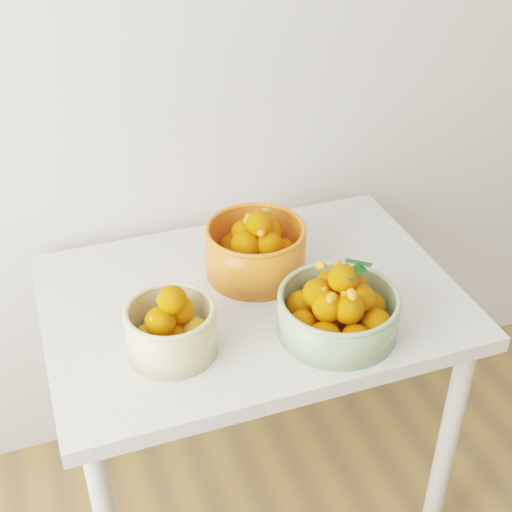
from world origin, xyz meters
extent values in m
cube|color=silver|center=(-0.37, 1.60, 0.73)|extent=(1.00, 0.70, 0.04)
cylinder|color=silver|center=(0.07, 1.31, 0.35)|extent=(0.05, 0.05, 0.71)
cylinder|color=silver|center=(-0.81, 1.89, 0.35)|extent=(0.05, 0.05, 0.71)
cylinder|color=silver|center=(0.07, 1.89, 0.35)|extent=(0.05, 0.05, 0.71)
cylinder|color=#D0BF80|center=(-0.60, 1.47, 0.81)|extent=(0.20, 0.20, 0.11)
torus|color=#D0BF80|center=(-0.60, 1.47, 0.86)|extent=(0.21, 0.21, 0.01)
sphere|color=#D1660C|center=(-0.55, 1.46, 0.79)|extent=(0.06, 0.06, 0.06)
sphere|color=#D1660C|center=(-0.60, 1.52, 0.79)|extent=(0.07, 0.07, 0.07)
sphere|color=#D1660C|center=(-0.65, 1.47, 0.79)|extent=(0.07, 0.07, 0.07)
sphere|color=#EF5E00|center=(-0.60, 1.42, 0.79)|extent=(0.07, 0.07, 0.07)
sphere|color=#EF5E00|center=(-0.60, 1.47, 0.79)|extent=(0.06, 0.06, 0.06)
sphere|color=#EF5E00|center=(-0.57, 1.48, 0.85)|extent=(0.06, 0.06, 0.06)
sphere|color=#EF5E00|center=(-0.62, 1.45, 0.85)|extent=(0.07, 0.07, 0.07)
sphere|color=#EF5E00|center=(-0.59, 1.47, 0.89)|extent=(0.06, 0.06, 0.06)
ellipsoid|color=orange|center=(-0.61, 1.50, 0.86)|extent=(0.03, 0.04, 0.03)
ellipsoid|color=orange|center=(-0.60, 1.47, 0.89)|extent=(0.04, 0.04, 0.03)
ellipsoid|color=orange|center=(-0.60, 1.47, 0.87)|extent=(0.03, 0.04, 0.03)
ellipsoid|color=orange|center=(-0.63, 1.45, 0.86)|extent=(0.04, 0.04, 0.03)
ellipsoid|color=orange|center=(-0.60, 1.47, 0.89)|extent=(0.04, 0.04, 0.03)
ellipsoid|color=orange|center=(-0.61, 1.47, 0.89)|extent=(0.04, 0.03, 0.03)
ellipsoid|color=orange|center=(-0.59, 1.50, 0.86)|extent=(0.03, 0.04, 0.03)
ellipsoid|color=orange|center=(-0.60, 1.46, 0.88)|extent=(0.03, 0.04, 0.03)
cylinder|color=#82A271|center=(-0.23, 1.41, 0.80)|extent=(0.30, 0.30, 0.10)
torus|color=#82A271|center=(-0.23, 1.41, 0.85)|extent=(0.30, 0.30, 0.01)
sphere|color=#EF5E00|center=(-0.14, 1.41, 0.80)|extent=(0.07, 0.07, 0.07)
sphere|color=#EF5E00|center=(-0.17, 1.47, 0.80)|extent=(0.07, 0.07, 0.07)
sphere|color=#EF5E00|center=(-0.23, 1.49, 0.80)|extent=(0.07, 0.07, 0.07)
sphere|color=#EF5E00|center=(-0.29, 1.46, 0.80)|extent=(0.07, 0.07, 0.07)
sphere|color=#EF5E00|center=(-0.32, 1.40, 0.80)|extent=(0.06, 0.06, 0.06)
sphere|color=#EF5E00|center=(-0.29, 1.34, 0.80)|extent=(0.07, 0.07, 0.07)
sphere|color=#EF5E00|center=(-0.23, 1.32, 0.80)|extent=(0.07, 0.07, 0.07)
sphere|color=#EF5E00|center=(-0.16, 1.35, 0.80)|extent=(0.07, 0.07, 0.07)
sphere|color=#EF5E00|center=(-0.23, 1.41, 0.80)|extent=(0.07, 0.07, 0.07)
sphere|color=#EF5E00|center=(-0.19, 1.43, 0.85)|extent=(0.07, 0.07, 0.07)
sphere|color=#EF5E00|center=(-0.23, 1.45, 0.85)|extent=(0.07, 0.07, 0.07)
sphere|color=#EF5E00|center=(-0.27, 1.43, 0.85)|extent=(0.07, 0.07, 0.07)
sphere|color=#EF5E00|center=(-0.27, 1.38, 0.85)|extent=(0.07, 0.07, 0.07)
sphere|color=#EF5E00|center=(-0.23, 1.36, 0.85)|extent=(0.07, 0.07, 0.07)
sphere|color=#EF5E00|center=(-0.19, 1.38, 0.85)|extent=(0.06, 0.06, 0.06)
sphere|color=#EF5E00|center=(-0.22, 1.41, 0.89)|extent=(0.07, 0.07, 0.07)
ellipsoid|color=orange|center=(-0.23, 1.34, 0.90)|extent=(0.03, 0.04, 0.03)
ellipsoid|color=orange|center=(-0.20, 1.44, 0.90)|extent=(0.04, 0.04, 0.03)
ellipsoid|color=orange|center=(-0.22, 1.41, 0.90)|extent=(0.04, 0.04, 0.04)
ellipsoid|color=orange|center=(-0.27, 1.41, 0.87)|extent=(0.04, 0.03, 0.04)
ellipsoid|color=orange|center=(-0.25, 1.46, 0.90)|extent=(0.04, 0.04, 0.04)
ellipsoid|color=orange|center=(-0.20, 1.47, 0.88)|extent=(0.04, 0.04, 0.03)
ellipsoid|color=orange|center=(-0.23, 1.41, 0.89)|extent=(0.04, 0.04, 0.04)
ellipsoid|color=orange|center=(-0.20, 1.44, 0.87)|extent=(0.04, 0.04, 0.04)
ellipsoid|color=orange|center=(-0.23, 1.37, 0.87)|extent=(0.03, 0.04, 0.04)
ellipsoid|color=orange|center=(-0.21, 1.47, 0.88)|extent=(0.03, 0.04, 0.03)
ellipsoid|color=orange|center=(-0.23, 1.41, 0.90)|extent=(0.04, 0.02, 0.03)
ellipsoid|color=orange|center=(-0.27, 1.37, 0.88)|extent=(0.04, 0.04, 0.03)
ellipsoid|color=orange|center=(-0.22, 1.41, 0.88)|extent=(0.04, 0.04, 0.03)
ellipsoid|color=orange|center=(-0.23, 1.39, 0.88)|extent=(0.03, 0.03, 0.03)
cylinder|color=orange|center=(-0.33, 1.68, 0.81)|extent=(0.28, 0.28, 0.13)
torus|color=orange|center=(-0.33, 1.68, 0.88)|extent=(0.28, 0.28, 0.01)
sphere|color=#EF5E00|center=(-0.25, 1.69, 0.80)|extent=(0.07, 0.07, 0.07)
sphere|color=#EF5E00|center=(-0.29, 1.75, 0.80)|extent=(0.07, 0.07, 0.07)
sphere|color=#EF5E00|center=(-0.36, 1.75, 0.80)|extent=(0.07, 0.07, 0.07)
sphere|color=#EF5E00|center=(-0.40, 1.68, 0.80)|extent=(0.08, 0.08, 0.08)
sphere|color=#EF5E00|center=(-0.36, 1.62, 0.80)|extent=(0.07, 0.07, 0.07)
sphere|color=#EF5E00|center=(-0.29, 1.62, 0.80)|extent=(0.07, 0.07, 0.07)
sphere|color=#EF5E00|center=(-0.33, 1.68, 0.80)|extent=(0.07, 0.07, 0.07)
sphere|color=#EF5E00|center=(-0.29, 1.70, 0.85)|extent=(0.07, 0.07, 0.07)
sphere|color=#EF5E00|center=(-0.34, 1.72, 0.85)|extent=(0.07, 0.07, 0.07)
sphere|color=#EF5E00|center=(-0.36, 1.66, 0.85)|extent=(0.07, 0.07, 0.07)
sphere|color=#EF5E00|center=(-0.31, 1.65, 0.85)|extent=(0.07, 0.07, 0.07)
sphere|color=#EF5E00|center=(-0.32, 1.68, 0.90)|extent=(0.07, 0.07, 0.07)
ellipsoid|color=orange|center=(-0.32, 1.68, 0.87)|extent=(0.04, 0.03, 0.04)
ellipsoid|color=orange|center=(-0.31, 1.70, 0.91)|extent=(0.05, 0.04, 0.04)
ellipsoid|color=orange|center=(-0.31, 1.68, 0.90)|extent=(0.04, 0.03, 0.03)
ellipsoid|color=orange|center=(-0.29, 1.71, 0.91)|extent=(0.04, 0.04, 0.03)
ellipsoid|color=orange|center=(-0.33, 1.71, 0.90)|extent=(0.04, 0.04, 0.03)
ellipsoid|color=orange|center=(-0.33, 1.68, 0.89)|extent=(0.04, 0.04, 0.03)
ellipsoid|color=orange|center=(-0.33, 1.65, 0.89)|extent=(0.03, 0.04, 0.03)
ellipsoid|color=orange|center=(-0.34, 1.70, 0.89)|extent=(0.04, 0.04, 0.03)
ellipsoid|color=orange|center=(-0.31, 1.73, 0.87)|extent=(0.04, 0.04, 0.04)
ellipsoid|color=orange|center=(-0.32, 1.70, 0.87)|extent=(0.04, 0.04, 0.03)
ellipsoid|color=orange|center=(-0.32, 1.67, 0.87)|extent=(0.04, 0.04, 0.03)
camera|label=1|loc=(-0.82, 0.29, 1.81)|focal=50.00mm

